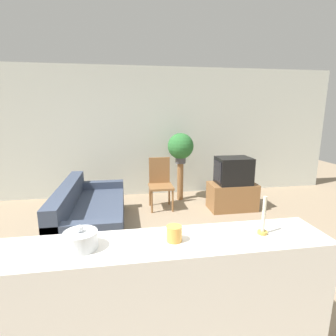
{
  "coord_description": "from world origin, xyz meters",
  "views": [
    {
      "loc": [
        -0.14,
        -2.19,
        1.81
      ],
      "look_at": [
        0.57,
        2.13,
        0.85
      ],
      "focal_mm": 28.0,
      "sensor_mm": 36.0,
      "label": 1
    }
  ],
  "objects_px": {
    "television": "(233,171)",
    "decorative_bowl": "(81,240)",
    "wooden_chair": "(160,181)",
    "potted_plant": "(181,147)",
    "couch": "(90,215)"
  },
  "relations": [
    {
      "from": "television",
      "to": "wooden_chair",
      "type": "relative_size",
      "value": 0.65
    },
    {
      "from": "wooden_chair",
      "to": "television",
      "type": "bearing_deg",
      "value": -13.81
    },
    {
      "from": "television",
      "to": "decorative_bowl",
      "type": "bearing_deg",
      "value": -127.87
    },
    {
      "from": "television",
      "to": "potted_plant",
      "type": "distance_m",
      "value": 1.15
    },
    {
      "from": "television",
      "to": "potted_plant",
      "type": "xyz_separation_m",
      "value": [
        -0.84,
        0.69,
        0.37
      ]
    },
    {
      "from": "television",
      "to": "wooden_chair",
      "type": "height_order",
      "value": "television"
    },
    {
      "from": "wooden_chair",
      "to": "decorative_bowl",
      "type": "height_order",
      "value": "decorative_bowl"
    },
    {
      "from": "wooden_chair",
      "to": "potted_plant",
      "type": "height_order",
      "value": "potted_plant"
    },
    {
      "from": "couch",
      "to": "potted_plant",
      "type": "bearing_deg",
      "value": 37.24
    },
    {
      "from": "wooden_chair",
      "to": "potted_plant",
      "type": "relative_size",
      "value": 1.56
    },
    {
      "from": "decorative_bowl",
      "to": "television",
      "type": "bearing_deg",
      "value": 52.13
    },
    {
      "from": "wooden_chair",
      "to": "decorative_bowl",
      "type": "xyz_separation_m",
      "value": [
        -0.92,
        -3.18,
        0.52
      ]
    },
    {
      "from": "television",
      "to": "decorative_bowl",
      "type": "height_order",
      "value": "decorative_bowl"
    },
    {
      "from": "couch",
      "to": "potted_plant",
      "type": "relative_size",
      "value": 3.24
    },
    {
      "from": "wooden_chair",
      "to": "potted_plant",
      "type": "xyz_separation_m",
      "value": [
        0.47,
        0.37,
        0.59
      ]
    }
  ]
}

